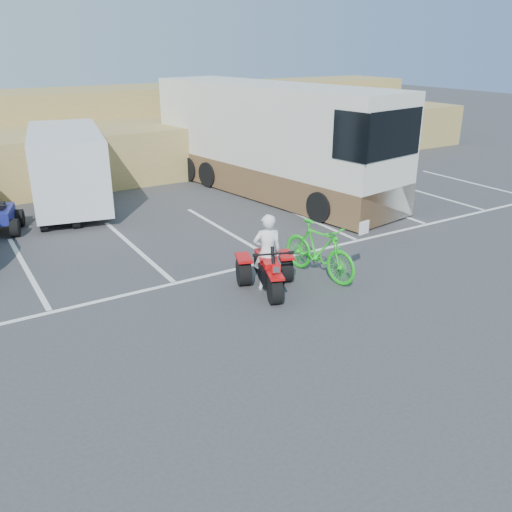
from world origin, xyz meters
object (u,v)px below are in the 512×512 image
red_trike_atv (269,291)px  green_dirt_bike (319,250)px  quad_atv_green (61,225)px  rv_motorhome (271,147)px  cargo_trailer (68,166)px  rider (267,252)px  quad_atv_blue (3,232)px

red_trike_atv → green_dirt_bike: green_dirt_bike is taller
green_dirt_bike → quad_atv_green: bearing=111.8°
red_trike_atv → rv_motorhome: (4.63, 7.08, 1.60)m
red_trike_atv → rv_motorhome: bearing=77.1°
green_dirt_bike → cargo_trailer: (-3.40, 8.73, 0.70)m
rv_motorhome → quad_atv_green: (-7.39, 0.05, -1.60)m
red_trike_atv → rider: rider is taller
red_trike_atv → quad_atv_blue: size_ratio=1.14×
rider → quad_atv_green: (-2.81, 6.99, -0.85)m
rider → rv_motorhome: bearing=-103.1°
green_dirt_bike → quad_atv_green: 8.20m
quad_atv_green → green_dirt_bike: bearing=-47.0°
rider → quad_atv_green: bearing=-47.8°
quad_atv_green → cargo_trailer: bearing=77.5°
cargo_trailer → red_trike_atv: bearing=-66.4°
rider → quad_atv_blue: (-4.40, 7.13, -0.85)m
red_trike_atv → rv_motorhome: 8.61m
red_trike_atv → quad_atv_blue: bearing=141.1°
cargo_trailer → quad_atv_blue: 3.15m
green_dirt_bike → quad_atv_green: (-4.19, 7.02, -0.65)m
quad_atv_blue → quad_atv_green: bearing=11.5°
rider → cargo_trailer: 8.95m
rider → quad_atv_blue: size_ratio=1.18×
red_trike_atv → green_dirt_bike: 1.57m
red_trike_atv → green_dirt_bike: size_ratio=0.77×
cargo_trailer → quad_atv_blue: cargo_trailer is taller
rider → cargo_trailer: size_ratio=0.30×
cargo_trailer → quad_atv_blue: (-2.37, -1.58, -1.34)m
red_trike_atv → cargo_trailer: cargo_trailer is taller
green_dirt_bike → cargo_trailer: size_ratio=0.38×
green_dirt_bike → rv_motorhome: rv_motorhome is taller
cargo_trailer → quad_atv_blue: size_ratio=3.88×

